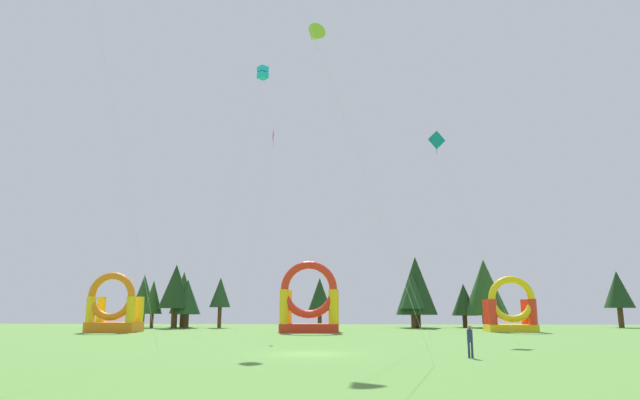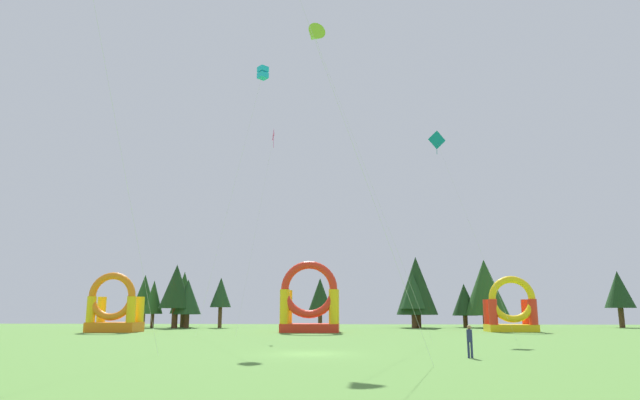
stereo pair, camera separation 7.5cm
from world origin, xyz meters
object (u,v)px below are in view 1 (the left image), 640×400
kite_teal_diamond (436,142)px  inflatable_orange_dome (113,311)px  kite_cyan_box (263,74)px  inflatable_blue_arch (511,311)px  kite_pink_diamond (274,137)px  person_far_side (470,338)px  inflatable_red_slide (309,306)px  kite_lime_delta (314,35)px

kite_teal_diamond → inflatable_orange_dome: size_ratio=2.97×
kite_cyan_box → inflatable_blue_arch: bearing=35.2°
kite_pink_diamond → person_far_side: (14.51, -25.55, -19.83)m
kite_teal_diamond → inflatable_orange_dome: bearing=166.6°
inflatable_blue_arch → kite_pink_diamond: bearing=-163.0°
inflatable_blue_arch → inflatable_red_slide: inflatable_red_slide is taller
kite_pink_diamond → inflatable_blue_arch: kite_pink_diamond is taller
inflatable_orange_dome → kite_pink_diamond: bearing=-13.7°
inflatable_orange_dome → inflatable_red_slide: size_ratio=0.84×
kite_pink_diamond → inflatable_orange_dome: 26.49m
kite_lime_delta → person_far_side: size_ratio=14.05×
kite_cyan_box → inflatable_blue_arch: kite_cyan_box is taller
kite_lime_delta → inflatable_blue_arch: size_ratio=3.89×
person_far_side → inflatable_blue_arch: inflatable_blue_arch is taller
kite_cyan_box → person_far_side: bearing=-47.2°
person_far_side → kite_lime_delta: bearing=148.7°
kite_lime_delta → kite_pink_diamond: size_ratio=1.12×
kite_cyan_box → kite_lime_delta: 8.68m
kite_cyan_box → inflatable_orange_dome: (-18.74, 14.75, -21.24)m
kite_lime_delta → inflatable_orange_dome: kite_lime_delta is taller
person_far_side → kite_teal_diamond: bearing=95.5°
kite_pink_diamond → inflatable_orange_dome: kite_pink_diamond is taller
kite_pink_diamond → inflatable_red_slide: size_ratio=2.77×
kite_lime_delta → person_far_side: kite_lime_delta is taller
kite_cyan_box → inflatable_red_slide: kite_cyan_box is taller
kite_pink_diamond → kite_teal_diamond: size_ratio=1.10×
kite_pink_diamond → kite_cyan_box: bearing=-88.0°
kite_cyan_box → kite_pink_diamond: (-0.36, 10.27, -2.71)m
kite_cyan_box → inflatable_red_slide: (3.20, 15.36, -20.66)m
inflatable_blue_arch → inflatable_orange_dome: (-44.71, -3.55, 0.06)m
kite_lime_delta → inflatable_red_slide: (-1.98, 22.32, -20.53)m
kite_pink_diamond → inflatable_red_slide: (3.55, 5.09, -17.94)m
kite_lime_delta → kite_pink_diamond: 18.28m
inflatable_red_slide → kite_pink_diamond: bearing=-124.9°
kite_cyan_box → kite_pink_diamond: bearing=92.0°
kite_cyan_box → inflatable_red_slide: 25.94m
kite_pink_diamond → person_far_side: kite_pink_diamond is taller
kite_teal_diamond → inflatable_red_slide: 22.52m
kite_cyan_box → person_far_side: 30.69m
inflatable_red_slide → person_far_side: bearing=-70.3°
kite_cyan_box → inflatable_red_slide: size_ratio=3.11×
person_far_side → inflatable_red_slide: 32.59m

